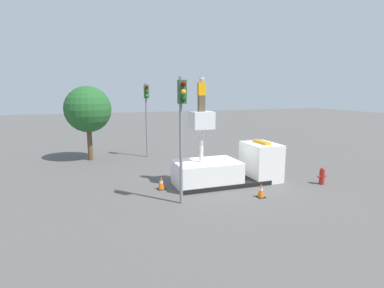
{
  "coord_description": "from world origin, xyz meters",
  "views": [
    {
      "loc": [
        -6.88,
        -14.72,
        5.1
      ],
      "look_at": [
        -2.07,
        -1.07,
        2.55
      ],
      "focal_mm": 28.0,
      "sensor_mm": 36.0,
      "label": 1
    }
  ],
  "objects_px": {
    "traffic_light_across": "(147,105)",
    "tree_left_bg": "(88,110)",
    "traffic_cone_curbside": "(261,190)",
    "fire_hydrant": "(322,176)",
    "traffic_cone_rear": "(161,183)",
    "traffic_light_pole": "(182,116)",
    "worker": "(201,95)",
    "bucket_truck": "(228,167)"
  },
  "relations": [
    {
      "from": "traffic_light_across",
      "to": "tree_left_bg",
      "type": "height_order",
      "value": "traffic_light_across"
    },
    {
      "from": "traffic_light_across",
      "to": "traffic_cone_curbside",
      "type": "height_order",
      "value": "traffic_light_across"
    },
    {
      "from": "fire_hydrant",
      "to": "traffic_cone_rear",
      "type": "bearing_deg",
      "value": 166.23
    },
    {
      "from": "traffic_light_across",
      "to": "traffic_cone_curbside",
      "type": "xyz_separation_m",
      "value": [
        3.44,
        -10.8,
        -3.7
      ]
    },
    {
      "from": "fire_hydrant",
      "to": "traffic_cone_rear",
      "type": "relative_size",
      "value": 1.37
    },
    {
      "from": "tree_left_bg",
      "to": "traffic_light_pole",
      "type": "bearing_deg",
      "value": -70.8
    },
    {
      "from": "worker",
      "to": "traffic_light_pole",
      "type": "xyz_separation_m",
      "value": [
        -1.81,
        -2.29,
        -0.89
      ]
    },
    {
      "from": "traffic_light_pole",
      "to": "traffic_cone_curbside",
      "type": "distance_m",
      "value": 5.39
    },
    {
      "from": "bucket_truck",
      "to": "traffic_cone_rear",
      "type": "height_order",
      "value": "bucket_truck"
    },
    {
      "from": "traffic_light_pole",
      "to": "bucket_truck",
      "type": "bearing_deg",
      "value": 33.47
    },
    {
      "from": "traffic_light_pole",
      "to": "tree_left_bg",
      "type": "height_order",
      "value": "traffic_light_pole"
    },
    {
      "from": "traffic_light_pole",
      "to": "traffic_cone_rear",
      "type": "bearing_deg",
      "value": 99.47
    },
    {
      "from": "fire_hydrant",
      "to": "worker",
      "type": "bearing_deg",
      "value": 162.7
    },
    {
      "from": "bucket_truck",
      "to": "traffic_cone_rear",
      "type": "bearing_deg",
      "value": 178.31
    },
    {
      "from": "traffic_cone_curbside",
      "to": "fire_hydrant",
      "type": "bearing_deg",
      "value": 8.93
    },
    {
      "from": "traffic_light_pole",
      "to": "worker",
      "type": "bearing_deg",
      "value": 51.65
    },
    {
      "from": "traffic_light_across",
      "to": "fire_hydrant",
      "type": "height_order",
      "value": "traffic_light_across"
    },
    {
      "from": "bucket_truck",
      "to": "traffic_light_across",
      "type": "bearing_deg",
      "value": 110.27
    },
    {
      "from": "worker",
      "to": "bucket_truck",
      "type": "bearing_deg",
      "value": 0.0
    },
    {
      "from": "bucket_truck",
      "to": "traffic_light_pole",
      "type": "height_order",
      "value": "traffic_light_pole"
    },
    {
      "from": "bucket_truck",
      "to": "worker",
      "type": "xyz_separation_m",
      "value": [
        -1.65,
        0.0,
        4.03
      ]
    },
    {
      "from": "traffic_light_across",
      "to": "traffic_light_pole",
      "type": "bearing_deg",
      "value": -92.53
    },
    {
      "from": "fire_hydrant",
      "to": "tree_left_bg",
      "type": "bearing_deg",
      "value": 138.61
    },
    {
      "from": "traffic_light_across",
      "to": "bucket_truck",
      "type": "bearing_deg",
      "value": -69.73
    },
    {
      "from": "bucket_truck",
      "to": "traffic_light_pole",
      "type": "bearing_deg",
      "value": -146.53
    },
    {
      "from": "bucket_truck",
      "to": "traffic_light_across",
      "type": "xyz_separation_m",
      "value": [
        -3.0,
        8.12,
        3.15
      ]
    },
    {
      "from": "bucket_truck",
      "to": "traffic_light_across",
      "type": "relative_size",
      "value": 1.05
    },
    {
      "from": "bucket_truck",
      "to": "tree_left_bg",
      "type": "xyz_separation_m",
      "value": [
        -7.25,
        8.6,
        2.89
      ]
    },
    {
      "from": "traffic_light_across",
      "to": "fire_hydrant",
      "type": "relative_size",
      "value": 6.02
    },
    {
      "from": "tree_left_bg",
      "to": "traffic_cone_curbside",
      "type": "bearing_deg",
      "value": -55.7
    },
    {
      "from": "worker",
      "to": "traffic_cone_curbside",
      "type": "height_order",
      "value": "worker"
    },
    {
      "from": "bucket_truck",
      "to": "traffic_light_across",
      "type": "distance_m",
      "value": 9.21
    },
    {
      "from": "worker",
      "to": "tree_left_bg",
      "type": "bearing_deg",
      "value": 123.07
    },
    {
      "from": "worker",
      "to": "traffic_light_pole",
      "type": "distance_m",
      "value": 3.05
    },
    {
      "from": "worker",
      "to": "traffic_light_pole",
      "type": "height_order",
      "value": "worker"
    },
    {
      "from": "traffic_cone_rear",
      "to": "traffic_cone_curbside",
      "type": "distance_m",
      "value": 5.13
    },
    {
      "from": "bucket_truck",
      "to": "traffic_light_pole",
      "type": "xyz_separation_m",
      "value": [
        -3.46,
        -2.29,
        3.14
      ]
    },
    {
      "from": "bucket_truck",
      "to": "fire_hydrant",
      "type": "height_order",
      "value": "bucket_truck"
    },
    {
      "from": "traffic_light_pole",
      "to": "traffic_cone_rear",
      "type": "relative_size",
      "value": 8.25
    },
    {
      "from": "worker",
      "to": "traffic_cone_curbside",
      "type": "distance_m",
      "value": 5.72
    },
    {
      "from": "traffic_cone_curbside",
      "to": "tree_left_bg",
      "type": "relative_size",
      "value": 0.13
    },
    {
      "from": "traffic_light_pole",
      "to": "fire_hydrant",
      "type": "relative_size",
      "value": 6.02
    }
  ]
}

